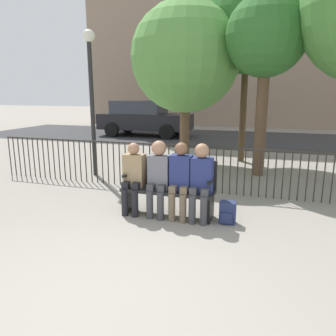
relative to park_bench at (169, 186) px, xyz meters
name	(u,v)px	position (x,y,z in m)	size (l,w,h in m)	color
ground_plane	(94,301)	(0.00, -2.47, -0.49)	(80.00, 80.00, 0.00)	gray
park_bench	(169,186)	(0.00, 0.00, 0.00)	(1.51, 0.45, 0.92)	black
seated_person_0	(133,175)	(-0.58, -0.13, 0.17)	(0.34, 0.39, 1.18)	black
seated_person_1	(158,174)	(-0.15, -0.12, 0.22)	(0.34, 0.39, 1.24)	#3D3D42
seated_person_2	(180,177)	(0.22, -0.13, 0.20)	(0.34, 0.39, 1.23)	brown
seated_person_3	(201,178)	(0.55, -0.13, 0.20)	(0.34, 0.39, 1.22)	#3D3D42
backpack	(228,213)	(0.98, -0.13, -0.32)	(0.24, 0.21, 0.35)	navy
fence_railing	(189,164)	(-0.02, 1.37, 0.07)	(9.01, 0.03, 0.95)	#2D2823
tree_1	(247,27)	(0.72, 4.73, 3.20)	(2.48, 2.48, 4.95)	#4C3823
tree_2	(266,38)	(1.28, 3.19, 2.68)	(1.84, 1.84, 4.14)	brown
tree_3	(185,58)	(-0.77, 3.87, 2.39)	(2.91, 2.91, 4.34)	brown
lamp_post	(91,81)	(-2.52, 1.97, 1.76)	(0.28, 0.28, 3.35)	black
street_surface	(234,139)	(0.00, 9.53, -0.48)	(24.00, 6.00, 0.01)	#333335
parked_car_0	(144,118)	(-4.15, 9.28, 0.36)	(4.20, 1.94, 1.62)	black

